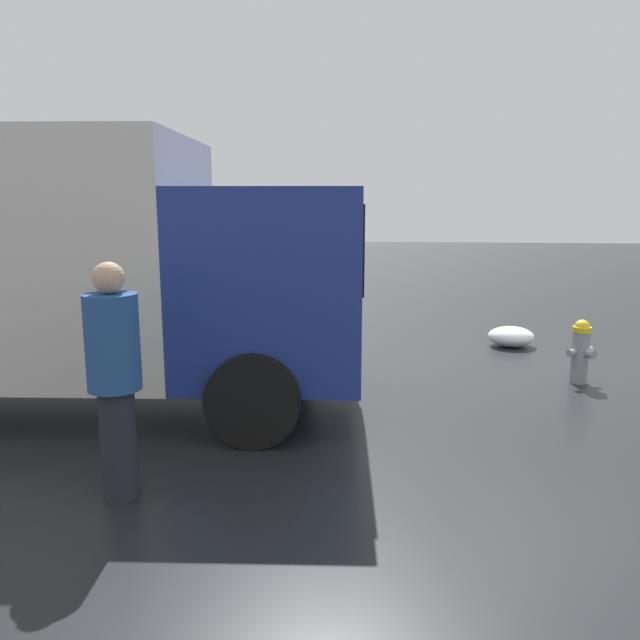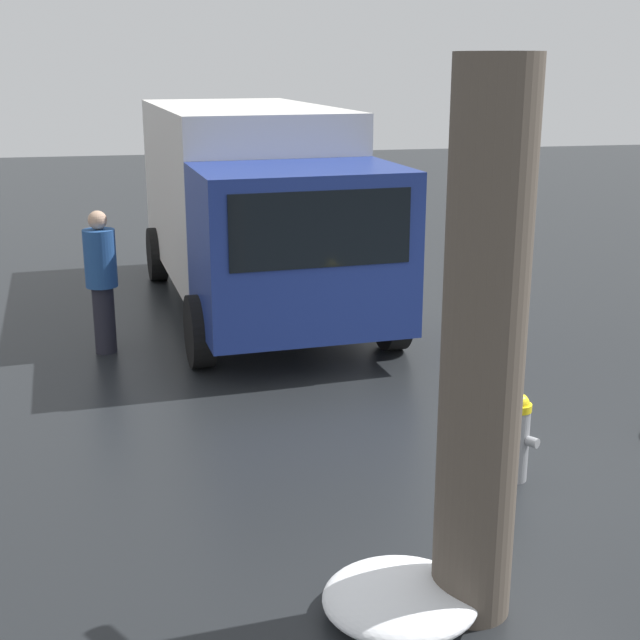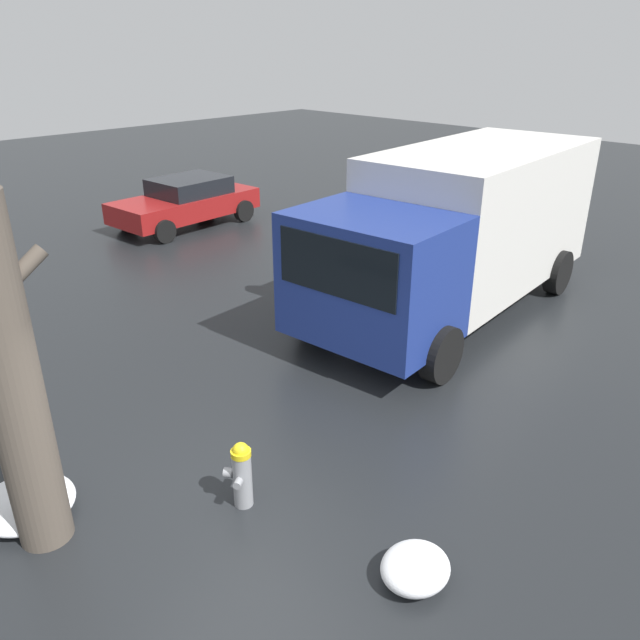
% 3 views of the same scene
% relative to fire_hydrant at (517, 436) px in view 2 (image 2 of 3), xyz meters
% --- Properties ---
extents(ground_plane, '(60.00, 60.00, 0.00)m').
position_rel_fire_hydrant_xyz_m(ground_plane, '(0.00, -0.00, -0.42)').
color(ground_plane, black).
extents(fire_hydrant, '(0.39, 0.36, 0.82)m').
position_rel_fire_hydrant_xyz_m(fire_hydrant, '(0.00, 0.00, 0.00)').
color(fire_hydrant, gray).
rests_on(fire_hydrant, ground_plane).
extents(tree_trunk, '(0.81, 0.53, 3.67)m').
position_rel_fire_hydrant_xyz_m(tree_trunk, '(-1.76, 1.10, 1.43)').
color(tree_trunk, brown).
rests_on(tree_trunk, ground_plane).
extents(delivery_truck, '(7.19, 3.20, 2.96)m').
position_rel_fire_hydrant_xyz_m(delivery_truck, '(6.42, 1.47, 1.20)').
color(delivery_truck, navy).
rests_on(delivery_truck, ground_plane).
extents(pedestrian, '(0.40, 0.40, 1.84)m').
position_rel_fire_hydrant_xyz_m(pedestrian, '(4.50, 3.66, 0.58)').
color(pedestrian, '#23232D').
rests_on(pedestrian, ground_plane).
extents(snow_pile_curbside, '(1.02, 1.06, 0.26)m').
position_rel_fire_hydrant_xyz_m(snow_pile_curbside, '(-1.76, 1.60, -0.29)').
color(snow_pile_curbside, white).
rests_on(snow_pile_curbside, ground_plane).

